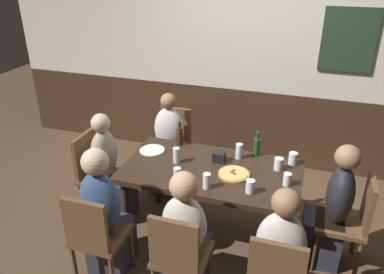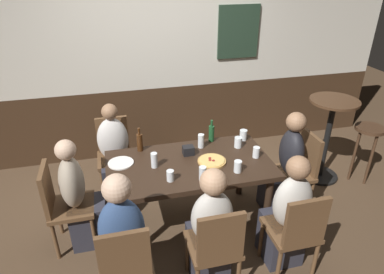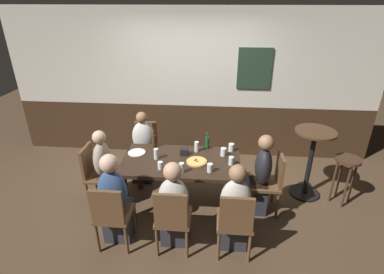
{
  "view_description": "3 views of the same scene",
  "coord_description": "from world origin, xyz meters",
  "px_view_note": "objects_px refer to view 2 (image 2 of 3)",
  "views": [
    {
      "loc": [
        0.75,
        -2.81,
        2.47
      ],
      "look_at": [
        -0.19,
        0.03,
        1.01
      ],
      "focal_mm": 35.41,
      "sensor_mm": 36.0,
      "label": 1
    },
    {
      "loc": [
        -0.66,
        -2.69,
        2.47
      ],
      "look_at": [
        0.05,
        0.11,
        0.96
      ],
      "focal_mm": 31.69,
      "sensor_mm": 36.0,
      "label": 2
    },
    {
      "loc": [
        0.44,
        -3.43,
        2.72
      ],
      "look_at": [
        0.15,
        -0.06,
        1.12
      ],
      "focal_mm": 27.85,
      "sensor_mm": 36.0,
      "label": 3
    }
  ],
  "objects_px": {
    "tumbler_water": "(243,136)",
    "beer_bottle_green": "(211,133)",
    "tumbler_short": "(201,142)",
    "pint_glass_stout": "(256,153)",
    "bar_stool": "(367,139)",
    "pizza": "(212,161)",
    "person_left_far": "(115,160)",
    "beer_glass_half": "(170,176)",
    "chair_head_west": "(62,203)",
    "person_mid_near": "(210,233)",
    "person_right_near": "(286,219)",
    "pint_glass_amber": "(238,167)",
    "chair_right_near": "(296,230)",
    "dining_table": "(190,170)",
    "chair_mid_near": "(216,246)",
    "person_left_near": "(124,246)",
    "side_bar_table": "(328,134)",
    "chair_left_far": "(114,151)",
    "beer_glass_tall": "(154,161)",
    "chair_left_near": "(126,263)",
    "plate_white_large": "(121,163)",
    "condiment_caddy": "(188,150)",
    "highball_clear": "(203,174)",
    "beer_bottle_brown": "(140,142)",
    "pint_glass_pale": "(238,143)",
    "person_head_west": "(81,202)",
    "chair_head_east": "(299,168)",
    "person_head_east": "(285,170)"
  },
  "relations": [
    {
      "from": "tumbler_water",
      "to": "beer_bottle_green",
      "type": "distance_m",
      "value": 0.35
    },
    {
      "from": "tumbler_short",
      "to": "pint_glass_stout",
      "type": "relative_size",
      "value": 1.34
    },
    {
      "from": "bar_stool",
      "to": "pizza",
      "type": "bearing_deg",
      "value": -171.31
    },
    {
      "from": "person_left_far",
      "to": "beer_glass_half",
      "type": "bearing_deg",
      "value": -63.67
    },
    {
      "from": "chair_head_west",
      "to": "person_mid_near",
      "type": "xyz_separation_m",
      "value": [
        1.2,
        -0.69,
        -0.02
      ]
    },
    {
      "from": "person_right_near",
      "to": "beer_bottle_green",
      "type": "bearing_deg",
      "value": 108.68
    },
    {
      "from": "pint_glass_amber",
      "to": "chair_right_near",
      "type": "bearing_deg",
      "value": -63.04
    },
    {
      "from": "person_left_far",
      "to": "pint_glass_amber",
      "type": "bearing_deg",
      "value": -40.97
    },
    {
      "from": "dining_table",
      "to": "chair_mid_near",
      "type": "distance_m",
      "value": 0.86
    },
    {
      "from": "chair_mid_near",
      "to": "person_mid_near",
      "type": "xyz_separation_m",
      "value": [
        0.0,
        0.16,
        -0.02
      ]
    },
    {
      "from": "chair_right_near",
      "to": "person_left_near",
      "type": "height_order",
      "value": "person_left_near"
    },
    {
      "from": "chair_right_near",
      "to": "person_left_far",
      "type": "relative_size",
      "value": 0.78
    },
    {
      "from": "chair_right_near",
      "to": "person_left_far",
      "type": "bearing_deg",
      "value": 132.08
    },
    {
      "from": "chair_head_west",
      "to": "side_bar_table",
      "type": "bearing_deg",
      "value": 8.05
    },
    {
      "from": "chair_left_far",
      "to": "beer_glass_tall",
      "type": "distance_m",
      "value": 0.96
    },
    {
      "from": "person_right_near",
      "to": "person_left_far",
      "type": "relative_size",
      "value": 1.0
    },
    {
      "from": "chair_left_far",
      "to": "person_mid_near",
      "type": "height_order",
      "value": "person_mid_near"
    },
    {
      "from": "person_right_near",
      "to": "person_left_near",
      "type": "distance_m",
      "value": 1.39
    },
    {
      "from": "chair_mid_near",
      "to": "chair_left_near",
      "type": "distance_m",
      "value": 0.69
    },
    {
      "from": "beer_glass_tall",
      "to": "plate_white_large",
      "type": "height_order",
      "value": "beer_glass_tall"
    },
    {
      "from": "tumbler_water",
      "to": "pint_glass_amber",
      "type": "height_order",
      "value": "tumbler_water"
    },
    {
      "from": "pizza",
      "to": "condiment_caddy",
      "type": "distance_m",
      "value": 0.27
    },
    {
      "from": "highball_clear",
      "to": "beer_bottle_green",
      "type": "height_order",
      "value": "beer_bottle_green"
    },
    {
      "from": "dining_table",
      "to": "person_left_far",
      "type": "height_order",
      "value": "person_left_far"
    },
    {
      "from": "person_left_near",
      "to": "condiment_caddy",
      "type": "height_order",
      "value": "person_left_near"
    },
    {
      "from": "person_mid_near",
      "to": "beer_bottle_brown",
      "type": "xyz_separation_m",
      "value": [
        -0.43,
        1.05,
        0.36
      ]
    },
    {
      "from": "chair_left_far",
      "to": "pint_glass_pale",
      "type": "bearing_deg",
      "value": -28.05
    },
    {
      "from": "chair_head_west",
      "to": "person_head_west",
      "type": "bearing_deg",
      "value": 0.0
    },
    {
      "from": "beer_glass_half",
      "to": "beer_bottle_brown",
      "type": "bearing_deg",
      "value": 108.08
    },
    {
      "from": "person_head_west",
      "to": "tumbler_short",
      "type": "distance_m",
      "value": 1.3
    },
    {
      "from": "chair_right_near",
      "to": "person_left_near",
      "type": "relative_size",
      "value": 0.74
    },
    {
      "from": "chair_head_east",
      "to": "person_left_near",
      "type": "relative_size",
      "value": 0.74
    },
    {
      "from": "beer_bottle_brown",
      "to": "side_bar_table",
      "type": "xyz_separation_m",
      "value": [
        2.25,
        0.07,
        -0.22
      ]
    },
    {
      "from": "chair_head_west",
      "to": "person_head_east",
      "type": "xyz_separation_m",
      "value": [
        2.25,
        0.0,
        -0.01
      ]
    },
    {
      "from": "pizza",
      "to": "highball_clear",
      "type": "bearing_deg",
      "value": -122.3
    },
    {
      "from": "chair_head_west",
      "to": "beer_bottle_brown",
      "type": "relative_size",
      "value": 3.47
    },
    {
      "from": "chair_left_near",
      "to": "beer_bottle_green",
      "type": "xyz_separation_m",
      "value": [
        1.03,
        1.23,
        0.34
      ]
    },
    {
      "from": "chair_right_near",
      "to": "person_right_near",
      "type": "bearing_deg",
      "value": 90.0
    },
    {
      "from": "person_head_east",
      "to": "person_head_west",
      "type": "distance_m",
      "value": 2.08
    },
    {
      "from": "pint_glass_pale",
      "to": "bar_stool",
      "type": "relative_size",
      "value": 0.15
    },
    {
      "from": "chair_left_near",
      "to": "side_bar_table",
      "type": "relative_size",
      "value": 0.84
    },
    {
      "from": "person_mid_near",
      "to": "tumbler_short",
      "type": "bearing_deg",
      "value": 78.85
    },
    {
      "from": "person_head_east",
      "to": "side_bar_table",
      "type": "distance_m",
      "value": 0.9
    },
    {
      "from": "person_right_near",
      "to": "beer_glass_half",
      "type": "distance_m",
      "value": 1.07
    },
    {
      "from": "person_head_west",
      "to": "highball_clear",
      "type": "relative_size",
      "value": 8.41
    },
    {
      "from": "chair_mid_near",
      "to": "tumbler_short",
      "type": "distance_m",
      "value": 1.18
    },
    {
      "from": "person_left_near",
      "to": "highball_clear",
      "type": "height_order",
      "value": "person_left_near"
    },
    {
      "from": "pint_glass_amber",
      "to": "bar_stool",
      "type": "height_order",
      "value": "pint_glass_amber"
    },
    {
      "from": "chair_right_near",
      "to": "pint_glass_stout",
      "type": "xyz_separation_m",
      "value": [
        -0.03,
        0.79,
        0.29
      ]
    },
    {
      "from": "chair_left_far",
      "to": "person_left_near",
      "type": "relative_size",
      "value": 0.74
    }
  ]
}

